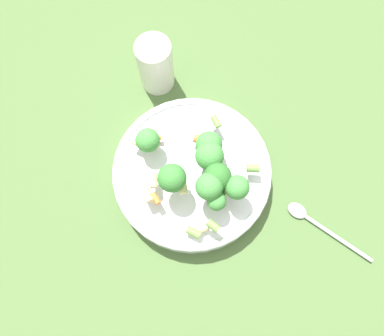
% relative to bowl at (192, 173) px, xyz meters
% --- Properties ---
extents(ground_plane, '(3.00, 3.00, 0.00)m').
position_rel_bowl_xyz_m(ground_plane, '(0.00, 0.00, -0.03)').
color(ground_plane, '#4C6B38').
extents(bowl, '(0.28, 0.28, 0.05)m').
position_rel_bowl_xyz_m(bowl, '(0.00, 0.00, 0.00)').
color(bowl, silver).
rests_on(bowl, ground_plane).
extents(pasta_salad, '(0.21, 0.22, 0.08)m').
position_rel_bowl_xyz_m(pasta_salad, '(0.01, 0.02, 0.07)').
color(pasta_salad, '#8CB766').
rests_on(pasta_salad, bowl).
extents(cup, '(0.07, 0.07, 0.12)m').
position_rel_bowl_xyz_m(cup, '(-0.16, -0.14, 0.03)').
color(cup, silver).
rests_on(cup, ground_plane).
extents(spoon, '(0.05, 0.17, 0.01)m').
position_rel_bowl_xyz_m(spoon, '(-0.01, 0.24, -0.02)').
color(spoon, silver).
rests_on(spoon, ground_plane).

